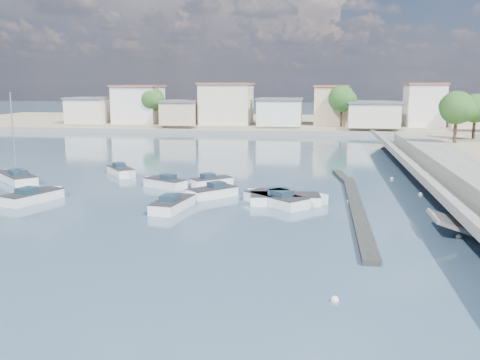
# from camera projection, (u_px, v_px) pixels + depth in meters

# --- Properties ---
(ground) EXTENTS (400.00, 400.00, 0.00)m
(ground) POSITION_uv_depth(u_px,v_px,m) (289.00, 157.00, 71.67)
(ground) COLOR #2F485E
(ground) RESTS_ON ground
(breakwater) EXTENTS (2.00, 31.02, 0.35)m
(breakwater) POSITION_uv_depth(u_px,v_px,m) (353.00, 201.00, 44.06)
(breakwater) COLOR black
(breakwater) RESTS_ON ground
(far_shore_land) EXTENTS (160.00, 40.00, 1.40)m
(far_shore_land) POSITION_uv_depth(u_px,v_px,m) (302.00, 123.00, 122.13)
(far_shore_land) COLOR gray
(far_shore_land) RESTS_ON ground
(far_shore_quay) EXTENTS (160.00, 2.50, 0.80)m
(far_shore_quay) POSITION_uv_depth(u_px,v_px,m) (299.00, 133.00, 101.75)
(far_shore_quay) COLOR slate
(far_shore_quay) RESTS_ON ground
(far_town) EXTENTS (113.01, 12.80, 8.35)m
(far_town) POSITION_uv_depth(u_px,v_px,m) (355.00, 108.00, 105.14)
(far_town) COLOR beige
(far_town) RESTS_ON far_shore_land
(shore_trees) EXTENTS (74.56, 38.32, 7.92)m
(shore_trees) POSITION_uv_depth(u_px,v_px,m) (345.00, 103.00, 96.68)
(shore_trees) COLOR #38281E
(shore_trees) RESTS_ON ground
(motorboat_a) EXTENTS (2.65, 5.47, 1.48)m
(motorboat_a) POSITION_uv_depth(u_px,v_px,m) (174.00, 204.00, 41.91)
(motorboat_a) COLOR white
(motorboat_a) RESTS_ON ground
(motorboat_b) EXTENTS (4.06, 3.81, 1.48)m
(motorboat_b) POSITION_uv_depth(u_px,v_px,m) (213.00, 182.00, 51.19)
(motorboat_b) COLOR white
(motorboat_b) RESTS_ON ground
(motorboat_c) EXTENTS (5.64, 5.42, 1.48)m
(motorboat_c) POSITION_uv_depth(u_px,v_px,m) (273.00, 199.00, 43.65)
(motorboat_c) COLOR white
(motorboat_c) RESTS_ON ground
(motorboat_d) EXTENTS (4.30, 4.41, 1.48)m
(motorboat_d) POSITION_uv_depth(u_px,v_px,m) (210.00, 193.00, 46.10)
(motorboat_d) COLOR white
(motorboat_d) RESTS_ON ground
(motorboat_e) EXTENTS (3.69, 5.66, 1.48)m
(motorboat_e) POSITION_uv_depth(u_px,v_px,m) (35.00, 197.00, 44.69)
(motorboat_e) COLOR white
(motorboat_e) RESTS_ON ground
(motorboat_f) EXTENTS (4.57, 3.50, 1.48)m
(motorboat_f) POSITION_uv_depth(u_px,v_px,m) (163.00, 183.00, 50.69)
(motorboat_f) COLOR white
(motorboat_f) RESTS_ON ground
(motorboat_g) EXTENTS (4.22, 4.70, 1.48)m
(motorboat_g) POSITION_uv_depth(u_px,v_px,m) (121.00, 172.00, 57.06)
(motorboat_g) COLOR white
(motorboat_g) RESTS_ON ground
(motorboat_h) EXTENTS (6.43, 2.91, 1.48)m
(motorboat_h) POSITION_uv_depth(u_px,v_px,m) (289.00, 199.00, 43.57)
(motorboat_h) COLOR white
(motorboat_h) RESTS_ON ground
(sailboat) EXTENTS (6.34, 6.07, 9.00)m
(sailboat) POSITION_uv_depth(u_px,v_px,m) (15.00, 177.00, 53.61)
(sailboat) COLOR white
(sailboat) RESTS_ON ground
(mooring_buoys) EXTENTS (19.38, 32.76, 0.38)m
(mooring_buoys) POSITION_uv_depth(u_px,v_px,m) (357.00, 205.00, 43.16)
(mooring_buoys) COLOR white
(mooring_buoys) RESTS_ON ground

